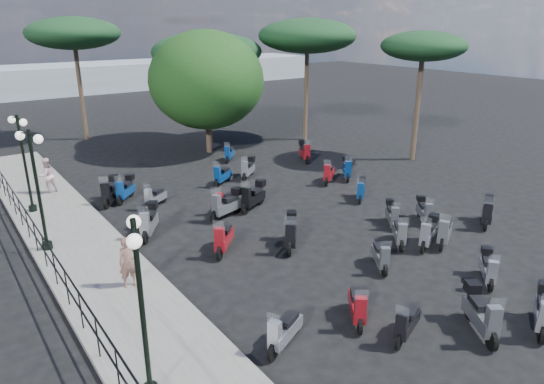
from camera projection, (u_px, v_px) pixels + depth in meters
ground at (280, 234)px, 18.36m from camera, size 120.00×120.00×0.00m
sidewalk at (81, 248)px, 17.05m from camera, size 3.00×30.00×0.15m
railing at (39, 238)px, 15.90m from camera, size 0.04×26.04×1.10m
lamp_post_0 at (141, 300)px, 9.51m from camera, size 0.60×1.14×4.04m
lamp_post_1 at (37, 183)px, 16.05m from camera, size 0.68×1.17×4.22m
lamp_post_2 at (24, 158)px, 19.45m from camera, size 0.55×1.15×4.03m
woman at (128, 262)px, 14.25m from camera, size 0.60×0.42×1.56m
pedestrian_far at (47, 176)px, 22.11m from camera, size 0.95×0.84×1.63m
scooter_0 at (357, 307)px, 12.89m from camera, size 1.08×1.35×1.30m
scooter_1 at (284, 332)px, 11.85m from camera, size 1.52×0.86×1.30m
scooter_2 at (224, 239)px, 16.78m from camera, size 1.35×1.37×1.44m
scooter_3 at (149, 222)px, 18.03m from camera, size 1.24×1.60×1.48m
scooter_4 at (125, 190)px, 21.65m from camera, size 1.28×1.35×1.35m
scooter_5 at (110, 191)px, 21.31m from camera, size 1.20×1.59×1.45m
scooter_6 at (481, 314)px, 12.38m from camera, size 1.19×1.60×1.46m
scooter_7 at (407, 324)px, 12.21m from camera, size 1.47×0.75×1.22m
scooter_8 at (381, 257)px, 15.67m from camera, size 0.95×1.35×1.23m
scooter_9 at (227, 205)px, 19.73m from camera, size 1.81×0.83×1.48m
scooter_10 at (253, 197)px, 20.65m from camera, size 1.71×1.05×1.47m
scooter_11 at (155, 198)px, 20.90m from camera, size 1.36×0.92×1.23m
scooter_12 at (543, 312)px, 12.54m from camera, size 1.60×1.01×1.39m
scooter_13 at (429, 233)px, 17.20m from camera, size 1.60×0.90×1.36m
scooter_14 at (400, 234)px, 17.32m from camera, size 1.17×1.29×1.30m
scooter_15 at (291, 233)px, 17.14m from camera, size 1.33×1.51×1.46m
scooter_16 at (225, 202)px, 20.39m from camera, size 1.45×0.88×1.26m
scooter_17 at (222, 176)px, 23.78m from camera, size 1.45×0.99×1.32m
scooter_18 at (488, 269)px, 14.85m from camera, size 1.25×1.12×1.22m
scooter_19 at (445, 232)px, 17.34m from camera, size 1.61×1.00×1.41m
scooter_20 at (392, 215)px, 19.03m from camera, size 1.03×1.25×1.18m
scooter_21 at (361, 190)px, 21.74m from camera, size 1.24×1.10×1.21m
scooter_22 at (248, 169)px, 24.75m from camera, size 1.37×1.18×1.32m
scooter_23 at (229, 154)px, 27.80m from camera, size 1.13×1.18×1.23m
scooter_25 at (424, 211)px, 19.37m from camera, size 1.00×1.31×1.20m
scooter_26 at (487, 212)px, 19.04m from camera, size 1.60×1.06×1.41m
scooter_27 at (347, 169)px, 24.66m from camera, size 1.20×1.44×1.36m
scooter_28 at (329, 174)px, 24.04m from camera, size 1.41×1.11×1.34m
scooter_29 at (304, 152)px, 27.75m from camera, size 0.99×1.66×1.42m
broadleaf_tree at (206, 80)px, 28.42m from camera, size 6.76×6.76×7.22m
pine_0 at (207, 52)px, 30.26m from camera, size 6.89×6.89×7.02m
pine_1 at (307, 36)px, 30.78m from camera, size 6.27×6.27×7.84m
pine_2 at (73, 33)px, 30.79m from camera, size 5.87×5.87×7.93m
pine_3 at (423, 47)px, 26.17m from camera, size 4.62×4.62×7.16m
distant_hills at (31, 81)px, 52.27m from camera, size 70.00×8.00×3.00m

